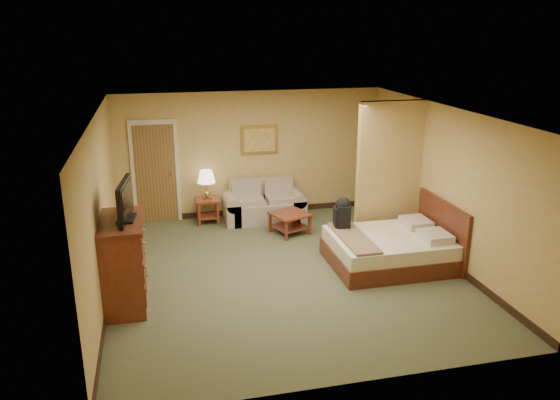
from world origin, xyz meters
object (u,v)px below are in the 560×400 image
object	(u,v)px
loveseat	(264,207)
dresser	(123,263)
coffee_table	(290,219)
bed	(392,248)

from	to	relation	value
loveseat	dresser	bearing A→B (deg)	-130.62
loveseat	coffee_table	world-z (taller)	loveseat
loveseat	bed	distance (m)	3.14
coffee_table	dresser	xyz separation A→B (m)	(-2.98, -2.20, 0.35)
dresser	bed	bearing A→B (deg)	5.61
bed	dresser	bearing A→B (deg)	-174.39
bed	loveseat	bearing A→B (deg)	121.62
coffee_table	dresser	size ratio (longest dim) A/B	0.64
loveseat	dresser	distance (m)	4.09
dresser	bed	xyz separation A→B (m)	(4.30, 0.42, -0.36)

